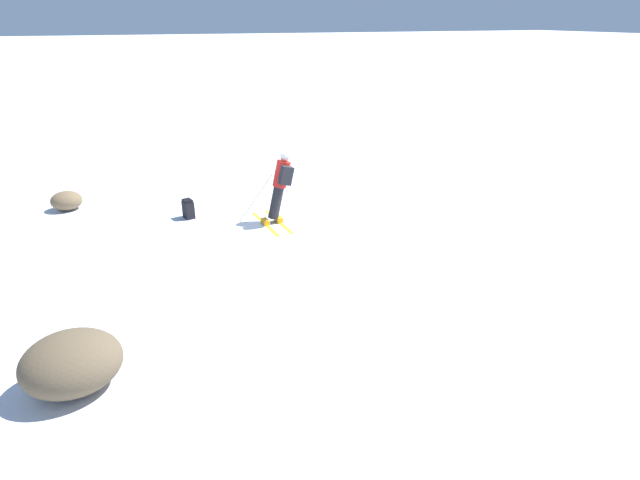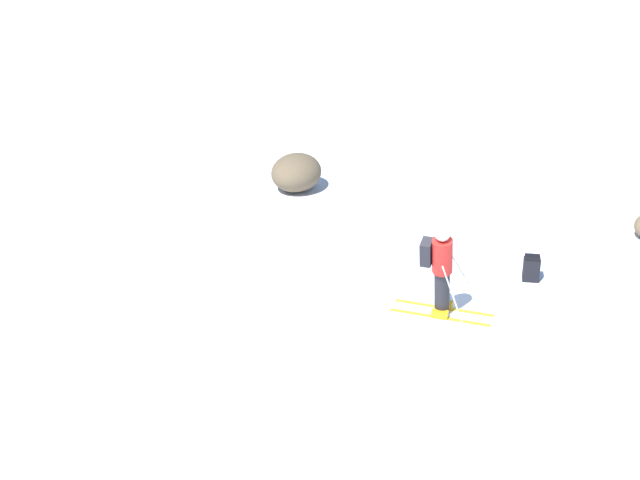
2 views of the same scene
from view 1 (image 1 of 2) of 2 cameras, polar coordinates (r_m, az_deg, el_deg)
The scene contains 5 objects.
ground_plane at distance 12.74m, azimuth -2.46°, elevation 2.40°, with size 300.00×300.00×0.00m, color white.
skier at distance 12.26m, azimuth -4.56°, elevation 6.52°, with size 1.28×1.77×1.84m.
spare_backpack at distance 13.15m, azimuth -14.82°, elevation 3.45°, with size 0.29×0.35×0.50m.
exposed_boulder_0 at distance 14.90m, azimuth -26.99°, elevation 4.03°, with size 0.79×0.67×0.51m, color brown.
exposed_boulder_1 at distance 7.74m, azimuth -26.50°, elevation -12.47°, with size 1.32×1.12×0.86m, color brown.
Camera 1 is at (3.83, 11.20, 4.72)m, focal length 28.00 mm.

